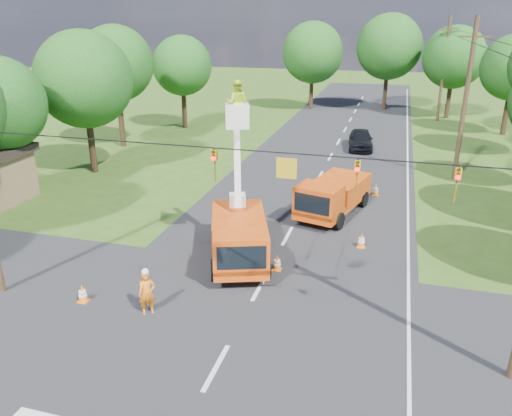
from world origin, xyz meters
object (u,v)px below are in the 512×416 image
(traffic_cone_3, at_px, (362,240))
(traffic_cone_6, at_px, (376,190))
(second_truck, at_px, (333,195))
(traffic_cone_2, at_px, (277,263))
(bucket_truck, at_px, (239,226))
(tree_left_d, at_px, (84,80))
(tree_left_f, at_px, (182,66))
(traffic_cone_4, at_px, (82,294))
(pole_right_mid, at_px, (465,100))
(tree_far_a, at_px, (313,53))
(tree_far_c, at_px, (454,57))
(tree_far_b, at_px, (389,47))
(pole_right_far, at_px, (444,69))
(tree_left_e, at_px, (116,64))
(distant_car, at_px, (361,139))
(ground_worker, at_px, (147,293))

(traffic_cone_3, distance_m, traffic_cone_6, 7.40)
(second_truck, bearing_deg, traffic_cone_2, -86.58)
(traffic_cone_6, bearing_deg, bucket_truck, -117.28)
(bucket_truck, bearing_deg, tree_left_d, 124.05)
(bucket_truck, bearing_deg, second_truck, 44.06)
(tree_left_f, bearing_deg, traffic_cone_4, -73.61)
(pole_right_mid, bearing_deg, tree_far_a, 120.41)
(bucket_truck, xyz_separation_m, tree_left_d, (-13.52, 9.97, 4.50))
(bucket_truck, relative_size, tree_far_c, 0.83)
(bucket_truck, relative_size, traffic_cone_6, 10.73)
(tree_far_b, relative_size, tree_far_c, 1.12)
(tree_far_b, bearing_deg, bucket_truck, -96.40)
(pole_right_far, xyz_separation_m, tree_far_a, (-13.50, 3.00, 1.08))
(tree_far_b, bearing_deg, tree_left_e, -130.72)
(traffic_cone_4, relative_size, tree_far_c, 0.08)
(distant_car, bearing_deg, pole_right_mid, -49.56)
(traffic_cone_3, xyz_separation_m, pole_right_mid, (4.99, 12.24, 4.75))
(pole_right_mid, bearing_deg, tree_far_c, 87.40)
(bucket_truck, height_order, tree_left_e, tree_left_e)
(traffic_cone_6, xyz_separation_m, tree_far_c, (5.76, 26.84, 5.70))
(traffic_cone_2, xyz_separation_m, pole_right_far, (8.19, 35.43, 4.75))
(bucket_truck, bearing_deg, tree_left_e, 112.53)
(traffic_cone_6, distance_m, tree_far_b, 30.54)
(traffic_cone_4, height_order, tree_far_c, tree_far_c)
(ground_worker, xyz_separation_m, tree_left_e, (-13.45, 21.83, 5.66))
(traffic_cone_2, distance_m, tree_far_a, 39.23)
(ground_worker, relative_size, traffic_cone_4, 2.33)
(pole_right_mid, height_order, tree_left_f, pole_right_mid)
(tree_left_e, relative_size, tree_far_c, 1.03)
(traffic_cone_2, bearing_deg, tree_far_a, 97.86)
(pole_right_mid, bearing_deg, second_truck, -128.37)
(tree_far_c, bearing_deg, pole_right_far, -116.57)
(traffic_cone_4, relative_size, pole_right_mid, 0.07)
(tree_left_d, distance_m, tree_left_e, 7.24)
(second_truck, xyz_separation_m, traffic_cone_3, (1.85, -3.61, -0.77))
(traffic_cone_3, distance_m, tree_left_f, 29.30)
(tree_far_b, bearing_deg, second_truck, -92.27)
(pole_right_mid, relative_size, tree_far_a, 1.05)
(traffic_cone_3, bearing_deg, ground_worker, -132.11)
(tree_far_b, bearing_deg, pole_right_far, -42.27)
(distant_car, distance_m, tree_far_a, 18.91)
(second_truck, height_order, tree_far_a, tree_far_a)
(ground_worker, relative_size, tree_left_d, 0.18)
(tree_left_d, bearing_deg, tree_far_a, 70.35)
(bucket_truck, distance_m, tree_left_e, 23.37)
(tree_far_a, height_order, tree_far_c, tree_far_a)
(tree_left_e, height_order, tree_far_b, tree_far_b)
(pole_right_mid, bearing_deg, traffic_cone_6, -134.51)
(traffic_cone_4, bearing_deg, distant_car, 73.02)
(traffic_cone_4, bearing_deg, pole_right_mid, 53.73)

